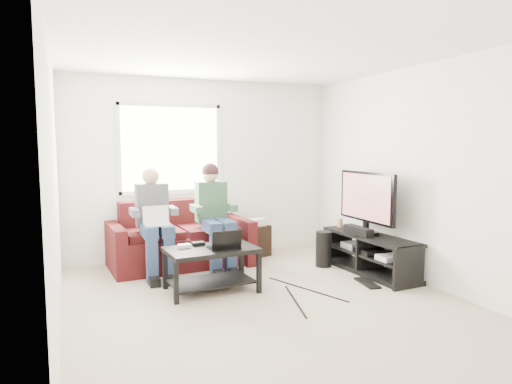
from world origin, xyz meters
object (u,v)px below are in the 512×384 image
tv_stand (370,256)px  end_table (257,239)px  sofa (180,242)px  subwoofer (323,249)px  coffee_table (211,259)px  tv (366,199)px

tv_stand → end_table: end_table is taller
sofa → end_table: bearing=3.9°
sofa → subwoofer: size_ratio=3.96×
sofa → subwoofer: sofa is taller
coffee_table → tv: (2.11, 0.02, 0.59)m
coffee_table → subwoofer: coffee_table is taller
coffee_table → tv_stand: 2.12m
coffee_table → subwoofer: size_ratio=2.15×
coffee_table → sofa: bearing=93.2°
sofa → end_table: size_ratio=3.42×
coffee_table → end_table: end_table is taller
tv_stand → tv: bearing=91.5°
sofa → subwoofer: bearing=-24.9°
sofa → subwoofer: (1.79, -0.83, -0.08)m
tv → subwoofer: tv is taller
coffee_table → tv: bearing=0.4°
tv → coffee_table: bearing=-179.6°
tv_stand → tv: (-0.00, 0.10, 0.73)m
sofa → end_table: (1.19, 0.08, -0.07)m
coffee_table → subwoofer: 1.78m
tv → end_table: size_ratio=1.97×
coffee_table → tv_stand: bearing=-2.3°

